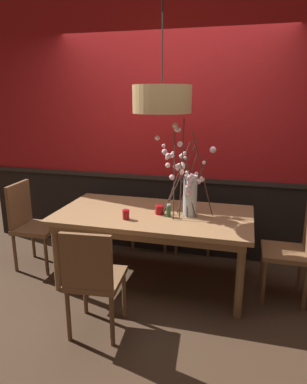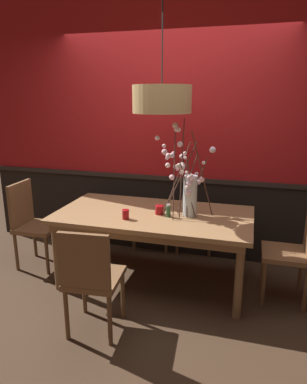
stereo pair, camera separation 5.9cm
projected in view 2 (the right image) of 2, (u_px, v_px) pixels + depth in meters
The scene contains 13 objects.
ground_plane at pixel (154, 280), 3.58m from camera, with size 24.00×24.00×0.00m, color #422D1E.
back_wall at pixel (173, 129), 3.92m from camera, with size 4.67×0.14×2.96m.
dining_table at pixel (154, 221), 3.41m from camera, with size 1.88×0.98×0.73m.
chair_head_west_end at pixel (32, 221), 3.81m from camera, with size 0.44×0.43×0.94m.
chair_far_side_left at pixel (155, 206), 4.35m from camera, with size 0.48×0.46×0.90m.
chair_head_east_end at pixel (295, 247), 3.11m from camera, with size 0.41×0.41×0.95m.
chair_near_side_left at pixel (91, 276), 2.66m from camera, with size 0.44×0.45×0.90m.
chair_far_side_right at pixel (196, 205), 4.24m from camera, with size 0.48×0.48×0.98m.
vase_with_blossoms at pixel (188, 187), 3.26m from camera, with size 0.56×0.47×0.90m.
candle_holder_nearer_center at pixel (159, 210), 3.34m from camera, with size 0.08×0.08×0.09m.
candle_holder_nearer_edge at pixel (126, 214), 3.21m from camera, with size 0.07×0.07×0.09m.
condiment_bottle at pixel (168, 211), 3.27m from camera, with size 0.04×0.04×0.12m.
pendant_lamp at pixel (162, 99), 3.09m from camera, with size 0.53×0.53×1.28m.
Camera 2 is at (0.88, -3.09, 1.83)m, focal length 32.65 mm.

